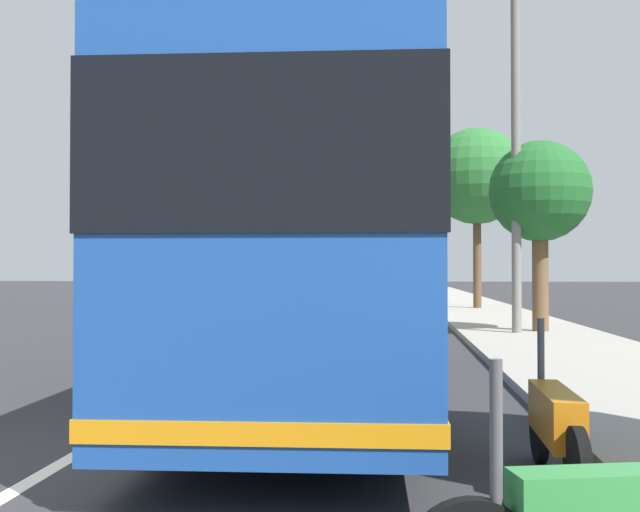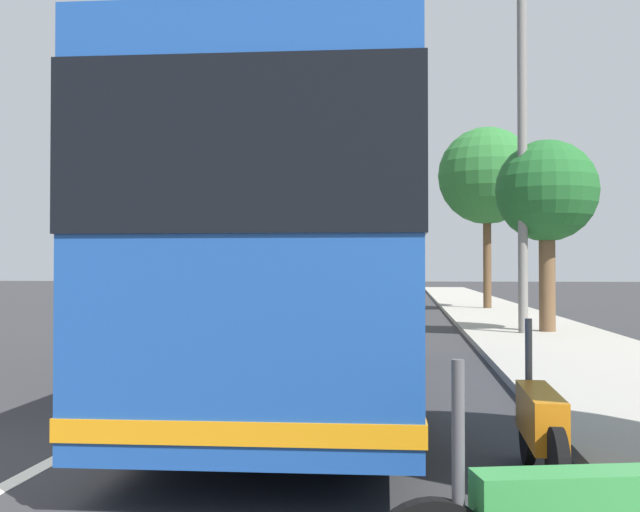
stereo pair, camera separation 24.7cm
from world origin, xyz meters
TOP-DOWN VIEW (x-y plane):
  - ground_plane at (0.00, 0.00)m, footprint 220.00×220.00m
  - sidewalk_curb at (10.00, -6.34)m, footprint 110.00×3.60m
  - lane_divider_line at (10.00, 0.00)m, footprint 110.00×0.16m
  - coach_bus at (4.27, -1.82)m, footprint 11.29×2.85m
  - motorcycle_angled at (-0.23, -4.12)m, footprint 2.21×0.27m
  - car_oncoming at (25.95, 1.64)m, footprint 4.54×1.98m
  - car_far_distant at (20.69, 2.34)m, footprint 4.46×1.90m
  - roadside_tree_mid_block at (13.64, -6.61)m, footprint 2.57×2.57m
  - roadside_tree_far_block at (25.77, -6.35)m, footprint 3.98×3.98m
  - utility_pole at (13.09, -5.93)m, footprint 0.24×0.24m

SIDE VIEW (x-z plane):
  - ground_plane at x=0.00m, z-range 0.00..0.00m
  - lane_divider_line at x=10.00m, z-range 0.00..0.01m
  - sidewalk_curb at x=10.00m, z-range 0.00..0.14m
  - motorcycle_angled at x=-0.23m, z-range -0.15..1.11m
  - car_oncoming at x=25.95m, z-range -0.04..1.45m
  - car_far_distant at x=20.69m, z-range -0.03..1.49m
  - coach_bus at x=4.27m, z-range 0.27..3.78m
  - roadside_tree_mid_block at x=13.64m, z-range 1.14..6.13m
  - utility_pole at x=13.09m, z-range 0.00..8.87m
  - roadside_tree_far_block at x=25.77m, z-range 1.76..9.32m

